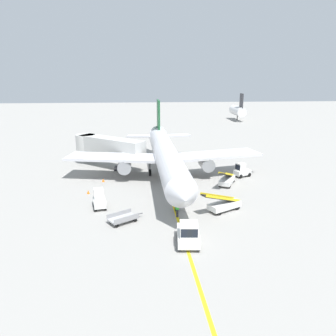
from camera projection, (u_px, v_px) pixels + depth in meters
ground_plane at (181, 214)px, 35.30m from camera, size 300.00×300.00×0.00m
taxi_line_yellow at (171, 197)px, 40.04m from camera, size 2.00×79.99×0.01m
airliner at (166, 155)px, 46.62m from camera, size 28.60×35.26×10.10m
jet_bridge at (105, 145)px, 52.48m from camera, size 11.53×9.95×4.85m
pushback_tug at (188, 234)px, 28.71m from camera, size 2.22×3.76×2.20m
baggage_tug_near_wing at (242, 171)px, 47.94m from camera, size 2.73×2.22×2.10m
baggage_tug_by_cargo_door at (99, 200)px, 36.78m from camera, size 1.75×2.61×2.10m
belt_loader_forward_hold at (224, 204)px, 35.93m from camera, size 4.98×3.53×2.59m
belt_loader_aft_hold at (227, 179)px, 44.44m from camera, size 3.38×5.03×2.59m
baggage_cart_loaded at (123, 218)px, 33.08m from camera, size 3.59×2.83×0.94m
ground_crew_marshaller at (177, 209)px, 34.27m from camera, size 0.36×0.24×1.70m
safety_cone_nose_left at (88, 192)px, 41.24m from camera, size 0.36×0.36×0.44m
safety_cone_nose_right at (103, 180)px, 45.88m from camera, size 0.36×0.36×0.44m
distant_aircraft_mid_left at (238, 110)px, 107.06m from camera, size 3.00×10.10×8.80m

